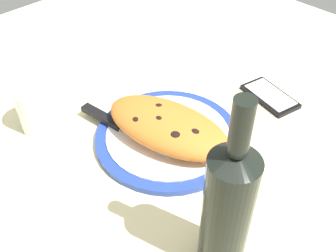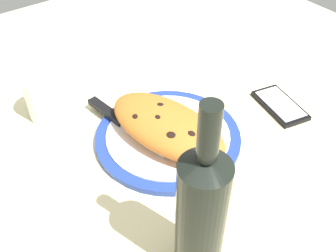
{
  "view_description": "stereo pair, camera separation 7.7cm",
  "coord_description": "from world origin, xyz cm",
  "px_view_note": "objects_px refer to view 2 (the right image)",
  "views": [
    {
      "loc": [
        -40.71,
        40.0,
        55.12
      ],
      "look_at": [
        0.0,
        0.0,
        3.57
      ],
      "focal_mm": 41.97,
      "sensor_mm": 36.0,
      "label": 1
    },
    {
      "loc": [
        -45.71,
        34.17,
        55.12
      ],
      "look_at": [
        0.0,
        0.0,
        3.57
      ],
      "focal_mm": 41.97,
      "sensor_mm": 36.0,
      "label": 2
    }
  ],
  "objects_px": {
    "fork": "(191,121)",
    "knife": "(115,118)",
    "plate": "(168,136)",
    "calzone": "(167,126)",
    "smartphone": "(280,105)",
    "wine_bottle": "(201,213)",
    "water_glass": "(45,99)"
  },
  "relations": [
    {
      "from": "knife",
      "to": "wine_bottle",
      "type": "relative_size",
      "value": 0.77
    },
    {
      "from": "fork",
      "to": "water_glass",
      "type": "relative_size",
      "value": 1.61
    },
    {
      "from": "water_glass",
      "to": "plate",
      "type": "bearing_deg",
      "value": -143.19
    },
    {
      "from": "knife",
      "to": "plate",
      "type": "bearing_deg",
      "value": -148.03
    },
    {
      "from": "plate",
      "to": "fork",
      "type": "xyz_separation_m",
      "value": [
        -0.0,
        -0.06,
        0.01
      ]
    },
    {
      "from": "knife",
      "to": "water_glass",
      "type": "xyz_separation_m",
      "value": [
        0.12,
        0.1,
        0.02
      ]
    },
    {
      "from": "smartphone",
      "to": "knife",
      "type": "bearing_deg",
      "value": 62.67
    },
    {
      "from": "plate",
      "to": "smartphone",
      "type": "xyz_separation_m",
      "value": [
        -0.07,
        -0.26,
        -0.0
      ]
    },
    {
      "from": "water_glass",
      "to": "smartphone",
      "type": "bearing_deg",
      "value": -123.82
    },
    {
      "from": "plate",
      "to": "wine_bottle",
      "type": "distance_m",
      "value": 0.29
    },
    {
      "from": "fork",
      "to": "smartphone",
      "type": "distance_m",
      "value": 0.21
    },
    {
      "from": "water_glass",
      "to": "wine_bottle",
      "type": "relative_size",
      "value": 0.32
    },
    {
      "from": "water_glass",
      "to": "wine_bottle",
      "type": "height_order",
      "value": "wine_bottle"
    },
    {
      "from": "plate",
      "to": "calzone",
      "type": "xyz_separation_m",
      "value": [
        -0.01,
        0.01,
        0.04
      ]
    },
    {
      "from": "knife",
      "to": "smartphone",
      "type": "bearing_deg",
      "value": -117.33
    },
    {
      "from": "plate",
      "to": "knife",
      "type": "height_order",
      "value": "knife"
    },
    {
      "from": "wine_bottle",
      "to": "calzone",
      "type": "bearing_deg",
      "value": -26.61
    },
    {
      "from": "knife",
      "to": "wine_bottle",
      "type": "height_order",
      "value": "wine_bottle"
    },
    {
      "from": "knife",
      "to": "smartphone",
      "type": "relative_size",
      "value": 1.67
    },
    {
      "from": "calzone",
      "to": "knife",
      "type": "distance_m",
      "value": 0.12
    },
    {
      "from": "water_glass",
      "to": "wine_bottle",
      "type": "bearing_deg",
      "value": -175.47
    },
    {
      "from": "smartphone",
      "to": "water_glass",
      "type": "bearing_deg",
      "value": 56.18
    },
    {
      "from": "fork",
      "to": "smartphone",
      "type": "bearing_deg",
      "value": -108.11
    },
    {
      "from": "wine_bottle",
      "to": "plate",
      "type": "bearing_deg",
      "value": -27.47
    },
    {
      "from": "plate",
      "to": "water_glass",
      "type": "bearing_deg",
      "value": 36.81
    },
    {
      "from": "fork",
      "to": "knife",
      "type": "distance_m",
      "value": 0.16
    },
    {
      "from": "smartphone",
      "to": "wine_bottle",
      "type": "height_order",
      "value": "wine_bottle"
    },
    {
      "from": "fork",
      "to": "smartphone",
      "type": "xyz_separation_m",
      "value": [
        -0.07,
        -0.2,
        -0.01
      ]
    },
    {
      "from": "plate",
      "to": "water_glass",
      "type": "height_order",
      "value": "water_glass"
    },
    {
      "from": "plate",
      "to": "calzone",
      "type": "relative_size",
      "value": 1.03
    },
    {
      "from": "smartphone",
      "to": "wine_bottle",
      "type": "relative_size",
      "value": 0.46
    },
    {
      "from": "fork",
      "to": "knife",
      "type": "bearing_deg",
      "value": 50.12
    }
  ]
}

